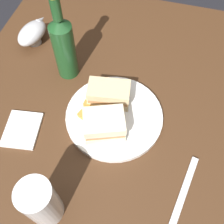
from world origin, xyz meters
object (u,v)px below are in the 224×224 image
object	(u,v)px
plate	(114,117)
sandwich_half_left	(109,94)
pint_glass	(42,204)
gravy_boat	(32,33)
napkin	(22,129)
cider_bottle	(64,46)
fork	(184,190)
sandwich_half_right	(104,125)

from	to	relation	value
plate	sandwich_half_left	size ratio (longest dim) A/B	2.18
pint_glass	gravy_boat	distance (m)	0.55
napkin	cider_bottle	bearing A→B (deg)	167.33
sandwich_half_left	fork	xyz separation A→B (m)	(0.19, 0.24, -0.04)
sandwich_half_left	gravy_boat	size ratio (longest dim) A/B	0.89
napkin	sandwich_half_left	bearing A→B (deg)	125.96
gravy_boat	fork	world-z (taller)	gravy_boat
gravy_boat	sandwich_half_right	bearing A→B (deg)	49.89
plate	napkin	distance (m)	0.25
sandwich_half_right	pint_glass	world-z (taller)	pint_glass
sandwich_half_right	cider_bottle	size ratio (longest dim) A/B	0.46
pint_glass	fork	bearing A→B (deg)	113.41
pint_glass	cider_bottle	world-z (taller)	cider_bottle
sandwich_half_left	plate	bearing A→B (deg)	30.44
plate	cider_bottle	bearing A→B (deg)	-125.21
pint_glass	sandwich_half_right	bearing A→B (deg)	162.79
fork	cider_bottle	bearing A→B (deg)	65.80
plate	sandwich_half_right	xyz separation A→B (m)	(0.05, -0.01, 0.04)
plate	pint_glass	xyz separation A→B (m)	(0.28, -0.08, 0.06)
napkin	plate	bearing A→B (deg)	113.68
sandwich_half_right	fork	distance (m)	0.25
plate	sandwich_half_right	bearing A→B (deg)	-13.36
napkin	fork	bearing A→B (deg)	83.83
gravy_boat	pint_glass	bearing A→B (deg)	26.87
plate	pint_glass	distance (m)	0.29
plate	pint_glass	world-z (taller)	pint_glass
plate	sandwich_half_left	xyz separation A→B (m)	(-0.05, -0.03, 0.04)
pint_glass	napkin	world-z (taller)	pint_glass
gravy_boat	napkin	size ratio (longest dim) A/B	1.25
napkin	pint_glass	bearing A→B (deg)	40.06
sandwich_half_right	cider_bottle	xyz separation A→B (m)	(-0.18, -0.17, 0.06)
sandwich_half_right	cider_bottle	distance (m)	0.25
pint_glass	gravy_boat	world-z (taller)	pint_glass
sandwich_half_right	gravy_boat	size ratio (longest dim) A/B	0.90
sandwich_half_left	cider_bottle	xyz separation A→B (m)	(-0.08, -0.15, 0.06)
plate	cider_bottle	distance (m)	0.24
pint_glass	cider_bottle	bearing A→B (deg)	-166.48
sandwich_half_right	gravy_boat	xyz separation A→B (m)	(-0.27, -0.32, -0.01)
cider_bottle	gravy_boat	bearing A→B (deg)	-120.68
plate	sandwich_half_right	world-z (taller)	sandwich_half_right
sandwich_half_left	gravy_boat	bearing A→B (deg)	-119.27
sandwich_half_left	sandwich_half_right	xyz separation A→B (m)	(0.10, 0.01, 0.00)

